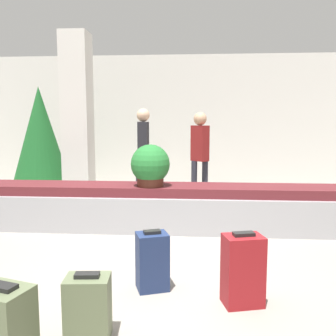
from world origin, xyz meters
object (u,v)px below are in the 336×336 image
suitcase_0 (5,324)px  traveler_1 (143,145)px  suitcase_5 (152,261)px  traveler_0 (200,150)px  suitcase_4 (88,308)px  suitcase_2 (243,270)px  decorated_tree (40,137)px  pillar (78,119)px  potted_plant_1 (150,166)px

suitcase_0 → traveler_1: (0.21, 4.98, 0.85)m
suitcase_5 → traveler_0: traveler_0 is taller
suitcase_4 → traveler_0: (0.82, 4.46, 0.80)m
suitcase_2 → decorated_tree: decorated_tree is taller
pillar → suitcase_5: pillar is taller
pillar → suitcase_5: size_ratio=5.69×
pillar → decorated_tree: (-1.06, 0.74, -0.37)m
suitcase_0 → traveler_1: traveler_1 is taller
suitcase_5 → suitcase_0: bearing=-146.5°
suitcase_5 → potted_plant_1: (-0.25, 1.91, 0.66)m
pillar → decorated_tree: size_ratio=1.40×
traveler_0 → decorated_tree: size_ratio=0.75×
suitcase_4 → pillar: bearing=102.8°
potted_plant_1 → traveler_1: (-0.38, 1.97, 0.16)m
potted_plant_1 → pillar: bearing=132.0°
suitcase_5 → traveler_0: (0.46, 3.61, 0.76)m
suitcase_0 → suitcase_2: 1.86m
traveler_0 → traveler_1: (-1.09, 0.27, 0.06)m
traveler_0 → decorated_tree: decorated_tree is taller
suitcase_4 → potted_plant_1: bearing=82.3°
suitcase_0 → traveler_0: traveler_0 is taller
suitcase_4 → decorated_tree: (-2.56, 5.28, 0.99)m
pillar → traveler_0: pillar is taller
traveler_1 → suitcase_4: bearing=4.4°
pillar → suitcase_5: 4.35m
potted_plant_1 → suitcase_5: bearing=-82.5°
pillar → suitcase_0: pillar is taller
suitcase_0 → traveler_0: (1.30, 4.71, 0.79)m
suitcase_0 → traveler_0: 4.95m
suitcase_4 → decorated_tree: decorated_tree is taller
suitcase_4 → traveler_1: (-0.27, 4.72, 0.86)m
pillar → potted_plant_1: size_ratio=5.37×
suitcase_5 → potted_plant_1: bearing=78.2°
suitcase_5 → decorated_tree: decorated_tree is taller
potted_plant_1 → decorated_tree: bearing=136.6°
suitcase_0 → suitcase_2: suitcase_2 is taller
suitcase_5 → potted_plant_1: 2.03m
decorated_tree → traveler_1: bearing=-13.6°
pillar → suitcase_4: size_ratio=6.45×
suitcase_0 → traveler_1: size_ratio=0.28×
suitcase_2 → traveler_1: (-1.43, 4.12, 0.79)m
suitcase_4 → suitcase_0: bearing=-157.0°
suitcase_0 → decorated_tree: decorated_tree is taller
suitcase_4 → decorated_tree: size_ratio=0.22×
suitcase_2 → suitcase_5: bearing=149.3°
traveler_1 → decorated_tree: 2.37m
pillar → suitcase_5: (1.86, -3.69, -1.33)m
suitcase_2 → suitcase_4: suitcase_2 is taller
suitcase_0 → suitcase_2: (1.64, 0.87, 0.06)m
pillar → suitcase_4: pillar is taller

